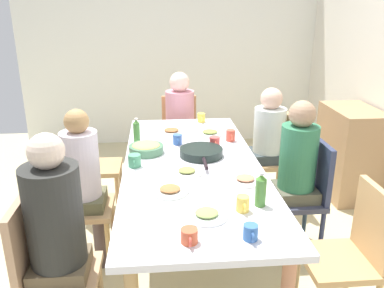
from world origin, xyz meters
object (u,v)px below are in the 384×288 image
(chair_3, at_px, (353,250))
(cup_7, at_px, (215,142))
(person_1, at_px, (58,227))
(cup_5, at_px, (243,204))
(plate_4, at_px, (187,172))
(cup_2, at_px, (134,161))
(dining_table, at_px, (192,173))
(bottle_0, at_px, (261,190))
(cup_3, at_px, (189,236))
(chair_1, at_px, (46,267))
(plate_1, at_px, (210,133))
(chair_2, at_px, (90,161))
(bowl_0, at_px, (146,148))
(chair_6, at_px, (276,155))
(chair_0, at_px, (73,200))
(plate_0, at_px, (170,190))
(serving_pan, at_px, (201,152))
(chair_4, at_px, (180,132))
(cup_4, at_px, (251,232))
(plate_3, at_px, (171,131))
(chair_5, at_px, (305,191))
(cup_1, at_px, (201,118))
(cup_0, at_px, (231,135))
(person_6, at_px, (268,137))
(person_5, at_px, (296,166))
(side_cabinet, at_px, (349,152))
(bottle_1, at_px, (137,131))
(person_0, at_px, (84,177))
(plate_2, at_px, (207,215))
(cup_6, at_px, (177,139))

(chair_3, height_order, cup_7, chair_3)
(person_1, relative_size, cup_5, 11.65)
(plate_4, height_order, cup_2, cup_2)
(dining_table, distance_m, bottle_0, 0.76)
(cup_3, bearing_deg, cup_2, -162.66)
(chair_1, height_order, cup_5, chair_1)
(plate_1, height_order, plate_4, same)
(chair_2, xyz_separation_m, bowl_0, (0.53, 0.53, 0.30))
(chair_6, height_order, cup_5, chair_6)
(chair_0, xyz_separation_m, plate_0, (0.45, 0.69, 0.27))
(plate_1, relative_size, serving_pan, 0.46)
(chair_4, bearing_deg, cup_4, 4.45)
(plate_3, height_order, cup_2, cup_2)
(chair_1, relative_size, plate_3, 3.87)
(chair_5, distance_m, serving_pan, 0.85)
(chair_0, bearing_deg, cup_1, 135.14)
(cup_0, bearing_deg, person_6, 126.66)
(chair_3, xyz_separation_m, cup_2, (-0.76, -1.28, 0.30))
(plate_0, distance_m, cup_2, 0.50)
(plate_1, xyz_separation_m, bottle_0, (1.32, 0.11, 0.08))
(plate_3, bearing_deg, cup_1, 136.23)
(chair_6, height_order, person_6, person_6)
(plate_3, bearing_deg, bowl_0, -23.46)
(person_5, distance_m, bowl_0, 1.14)
(cup_3, bearing_deg, chair_6, 151.45)
(chair_0, bearing_deg, cup_2, 87.72)
(side_cabinet, bearing_deg, cup_1, -94.84)
(chair_3, bearing_deg, bottle_1, -134.73)
(chair_2, height_order, side_cabinet, same)
(person_5, bearing_deg, person_6, -179.99)
(chair_3, distance_m, cup_4, 0.76)
(person_0, relative_size, bowl_0, 4.49)
(chair_4, xyz_separation_m, plate_2, (2.31, 0.01, 0.27))
(chair_3, bearing_deg, dining_table, -131.87)
(dining_table, distance_m, chair_1, 1.18)
(chair_5, height_order, cup_5, chair_5)
(cup_5, bearing_deg, person_5, 142.36)
(chair_1, relative_size, plate_4, 4.32)
(chair_3, distance_m, cup_3, 1.04)
(dining_table, height_order, person_0, person_0)
(chair_1, xyz_separation_m, cup_4, (0.23, 1.06, 0.30))
(person_5, relative_size, plate_4, 5.84)
(cup_5, height_order, cup_7, same)
(chair_1, xyz_separation_m, cup_7, (-1.10, 1.08, 0.30))
(bowl_0, distance_m, cup_6, 0.31)
(person_1, bearing_deg, person_6, 135.04)
(chair_3, distance_m, cup_2, 1.51)
(chair_2, bearing_deg, person_6, 90.00)
(serving_pan, bearing_deg, cup_5, 8.93)
(cup_1, distance_m, cup_2, 1.23)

